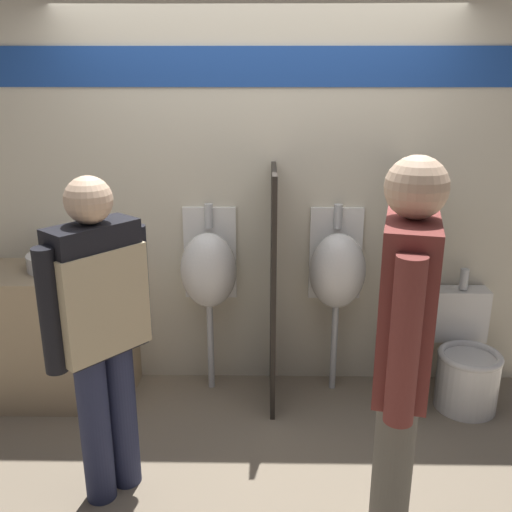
{
  "coord_description": "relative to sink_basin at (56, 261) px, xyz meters",
  "views": [
    {
      "loc": [
        0.05,
        -3.11,
        2.12
      ],
      "look_at": [
        0.0,
        0.17,
        1.05
      ],
      "focal_mm": 40.0,
      "sensor_mm": 36.0,
      "label": 1
    }
  ],
  "objects": [
    {
      "name": "divider_mid",
      "position": [
        2.25,
        -0.06,
        -0.17
      ],
      "size": [
        0.03,
        0.55,
        1.56
      ],
      "color": "#28231E",
      "rests_on": "ground_plane"
    },
    {
      "name": "sink_basin",
      "position": [
        0.0,
        0.0,
        0.0
      ],
      "size": [
        0.36,
        0.36,
        0.24
      ],
      "color": "white",
      "rests_on": "sink_counter"
    },
    {
      "name": "ground_plane",
      "position": [
        1.3,
        -0.36,
        -0.95
      ],
      "size": [
        16.0,
        16.0,
        0.0
      ],
      "primitive_type": "plane",
      "color": "gray"
    },
    {
      "name": "cell_phone",
      "position": [
        0.25,
        -0.16,
        -0.05
      ],
      "size": [
        0.07,
        0.14,
        0.01
      ],
      "color": "black",
      "rests_on": "sink_counter"
    },
    {
      "name": "toilet",
      "position": [
        2.67,
        -0.09,
        -0.66
      ],
      "size": [
        0.41,
        0.57,
        0.87
      ],
      "color": "white",
      "rests_on": "ground_plane"
    },
    {
      "name": "display_wall",
      "position": [
        1.3,
        0.24,
        0.41
      ],
      "size": [
        3.8,
        0.07,
        2.7
      ],
      "color": "beige",
      "rests_on": "ground_plane"
    },
    {
      "name": "sink_counter",
      "position": [
        -0.05,
        -0.05,
        -0.5
      ],
      "size": [
        1.01,
        0.54,
        0.9
      ],
      "color": "tan",
      "rests_on": "ground_plane"
    },
    {
      "name": "person_in_vest",
      "position": [
        0.56,
        -0.97,
        0.02
      ],
      "size": [
        0.45,
        0.48,
        1.68
      ],
      "rotation": [
        0.0,
        0.0,
        0.86
      ],
      "color": "#282D4C",
      "rests_on": "ground_plane"
    },
    {
      "name": "urinal_far",
      "position": [
        1.83,
        0.08,
        -0.08
      ],
      "size": [
        0.37,
        0.29,
        1.29
      ],
      "color": "silver",
      "rests_on": "ground_plane"
    },
    {
      "name": "urinal_near_counter",
      "position": [
        0.98,
        0.08,
        -0.08
      ],
      "size": [
        0.37,
        0.29,
        1.29
      ],
      "color": "silver",
      "rests_on": "ground_plane"
    },
    {
      "name": "person_with_lanyard",
      "position": [
        1.91,
        -1.37,
        0.06
      ],
      "size": [
        0.31,
        0.62,
        1.83
      ],
      "rotation": [
        0.0,
        0.0,
        1.33
      ],
      "color": "#666056",
      "rests_on": "ground_plane"
    },
    {
      "name": "divider_near_counter",
      "position": [
        1.4,
        -0.06,
        -0.17
      ],
      "size": [
        0.03,
        0.55,
        1.56
      ],
      "color": "#28231E",
      "rests_on": "ground_plane"
    }
  ]
}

